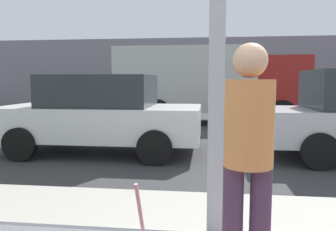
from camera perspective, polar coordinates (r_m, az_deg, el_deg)
ground_plane at (r=9.10m, az=6.91°, el=-3.51°), size 60.00×60.00×0.00m
building_facade_far at (r=20.26m, az=6.94°, el=7.51°), size 28.00×1.20×4.09m
parked_car_white at (r=6.94m, az=-11.72°, el=0.38°), size 4.15×2.00×1.63m
box_truck at (r=11.91m, az=6.81°, el=5.99°), size 6.61×2.44×2.69m
pedestrian at (r=2.18m, az=13.86°, el=-6.20°), size 0.32×0.32×1.63m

